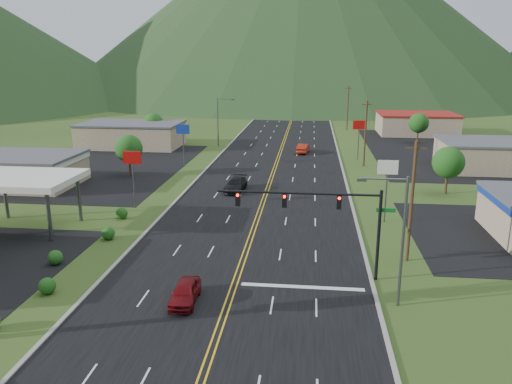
# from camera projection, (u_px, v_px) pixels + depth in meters

# --- Properties ---
(curb_west) EXTENTS (0.30, 460.00, 0.14)m
(curb_west) POSITION_uv_depth(u_px,v_px,m) (13.00, 373.00, 26.56)
(curb_west) COLOR gray
(curb_west) RESTS_ON ground
(traffic_signal) EXTENTS (13.10, 0.43, 7.00)m
(traffic_signal) POSITION_uv_depth(u_px,v_px,m) (325.00, 211.00, 36.82)
(traffic_signal) COLOR black
(traffic_signal) RESTS_ON ground
(streetlight_east) EXTENTS (3.28, 0.25, 9.00)m
(streetlight_east) POSITION_uv_depth(u_px,v_px,m) (399.00, 233.00, 32.52)
(streetlight_east) COLOR #59595E
(streetlight_east) RESTS_ON ground
(streetlight_west) EXTENTS (3.28, 0.25, 9.00)m
(streetlight_west) POSITION_uv_depth(u_px,v_px,m) (219.00, 119.00, 92.50)
(streetlight_west) COLOR #59595E
(streetlight_west) RESTS_ON ground
(gas_canopy) EXTENTS (10.00, 8.00, 5.30)m
(gas_canopy) POSITION_uv_depth(u_px,v_px,m) (23.00, 180.00, 47.65)
(gas_canopy) COLOR white
(gas_canopy) RESTS_ON ground
(building_west_mid) EXTENTS (14.40, 10.40, 4.10)m
(building_west_mid) POSITION_uv_depth(u_px,v_px,m) (21.00, 169.00, 64.74)
(building_west_mid) COLOR tan
(building_west_mid) RESTS_ON ground
(building_west_far) EXTENTS (18.40, 11.40, 4.50)m
(building_west_far) POSITION_uv_depth(u_px,v_px,m) (132.00, 134.00, 93.09)
(building_west_far) COLOR tan
(building_west_far) RESTS_ON ground
(building_east_mid) EXTENTS (14.40, 11.40, 4.30)m
(building_east_mid) POSITION_uv_depth(u_px,v_px,m) (490.00, 155.00, 74.26)
(building_east_mid) COLOR tan
(building_east_mid) RESTS_ON ground
(building_east_far) EXTENTS (16.40, 12.40, 4.50)m
(building_east_far) POSITION_uv_depth(u_px,v_px,m) (416.00, 124.00, 108.23)
(building_east_far) COLOR tan
(building_east_far) RESTS_ON ground
(pole_sign_west_a) EXTENTS (2.00, 0.18, 6.40)m
(pole_sign_west_a) POSITION_uv_depth(u_px,v_px,m) (132.00, 163.00, 54.42)
(pole_sign_west_a) COLOR #59595E
(pole_sign_west_a) RESTS_ON ground
(pole_sign_west_b) EXTENTS (2.00, 0.18, 6.40)m
(pole_sign_west_b) POSITION_uv_depth(u_px,v_px,m) (183.00, 134.00, 75.52)
(pole_sign_west_b) COLOR #59595E
(pole_sign_west_b) RESTS_ON ground
(pole_sign_east_a) EXTENTS (2.00, 0.18, 6.40)m
(pole_sign_east_a) POSITION_uv_depth(u_px,v_px,m) (387.00, 174.00, 49.63)
(pole_sign_east_a) COLOR #59595E
(pole_sign_east_a) RESTS_ON ground
(pole_sign_east_b) EXTENTS (2.00, 0.18, 6.40)m
(pole_sign_east_b) POSITION_uv_depth(u_px,v_px,m) (359.00, 129.00, 80.32)
(pole_sign_east_b) COLOR #59595E
(pole_sign_east_b) RESTS_ON ground
(tree_west_a) EXTENTS (3.84, 3.84, 5.82)m
(tree_west_a) POSITION_uv_depth(u_px,v_px,m) (129.00, 148.00, 69.75)
(tree_west_a) COLOR #382314
(tree_west_a) RESTS_ON ground
(tree_west_b) EXTENTS (3.84, 3.84, 5.82)m
(tree_west_b) POSITION_uv_depth(u_px,v_px,m) (153.00, 123.00, 96.18)
(tree_west_b) COLOR #382314
(tree_west_b) RESTS_ON ground
(tree_east_a) EXTENTS (3.84, 3.84, 5.82)m
(tree_east_a) POSITION_uv_depth(u_px,v_px,m) (448.00, 163.00, 60.48)
(tree_east_a) COLOR #382314
(tree_east_a) RESTS_ON ground
(tree_east_b) EXTENTS (3.84, 3.84, 5.82)m
(tree_east_b) POSITION_uv_depth(u_px,v_px,m) (419.00, 123.00, 96.50)
(tree_east_b) COLOR #382314
(tree_east_b) RESTS_ON ground
(utility_pole_a) EXTENTS (1.60, 0.28, 10.00)m
(utility_pole_a) POSITION_uv_depth(u_px,v_px,m) (412.00, 201.00, 39.96)
(utility_pole_a) COLOR #382314
(utility_pole_a) RESTS_ON ground
(utility_pole_b) EXTENTS (1.60, 0.28, 10.00)m
(utility_pole_b) POSITION_uv_depth(u_px,v_px,m) (365.00, 133.00, 75.45)
(utility_pole_b) COLOR #382314
(utility_pole_b) RESTS_ON ground
(utility_pole_c) EXTENTS (1.60, 0.28, 10.00)m
(utility_pole_c) POSITION_uv_depth(u_px,v_px,m) (348.00, 107.00, 113.81)
(utility_pole_c) COLOR #382314
(utility_pole_c) RESTS_ON ground
(utility_pole_d) EXTENTS (1.60, 0.28, 10.00)m
(utility_pole_d) POSITION_uv_depth(u_px,v_px,m) (339.00, 95.00, 152.17)
(utility_pole_d) COLOR #382314
(utility_pole_d) RESTS_ON ground
(car_red_near) EXTENTS (1.83, 4.28, 1.44)m
(car_red_near) POSITION_uv_depth(u_px,v_px,m) (185.00, 293.00, 34.06)
(car_red_near) COLOR maroon
(car_red_near) RESTS_ON ground
(car_dark_mid) EXTENTS (2.56, 5.54, 1.57)m
(car_dark_mid) POSITION_uv_depth(u_px,v_px,m) (236.00, 185.00, 62.39)
(car_dark_mid) COLOR black
(car_dark_mid) RESTS_ON ground
(car_red_far) EXTENTS (2.38, 5.16, 1.64)m
(car_red_far) POSITION_uv_depth(u_px,v_px,m) (303.00, 148.00, 87.05)
(car_red_far) COLOR #9D2311
(car_red_far) RESTS_ON ground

